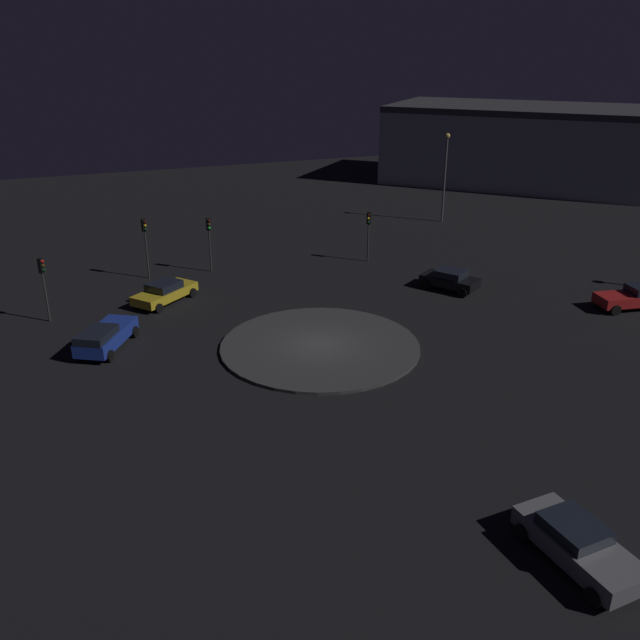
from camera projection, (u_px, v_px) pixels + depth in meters
ground_plane at (320, 347)px, 37.53m from camera, size 119.80×119.80×0.00m
roundabout_island at (320, 346)px, 37.49m from camera, size 11.17×11.17×0.17m
car_yellow at (165, 292)px, 43.75m from camera, size 4.70×4.26×1.38m
car_red at (634, 297)px, 42.73m from camera, size 4.67×2.62×1.48m
car_blue at (105, 336)px, 36.95m from camera, size 3.83×4.80×1.49m
car_grey at (578, 543)px, 21.83m from camera, size 2.30×4.54×1.39m
car_black at (450, 279)px, 45.90m from camera, size 3.59×4.22×1.42m
traffic_light_north at (209, 234)px, 48.70m from camera, size 0.33×0.38×4.07m
traffic_light_northwest at (145, 237)px, 47.25m from camera, size 0.36×0.39×4.36m
traffic_light_northwest_near at (43, 277)px, 39.87m from camera, size 0.40×0.37×4.03m
traffic_light_northeast at (368, 227)px, 51.06m from camera, size 0.37×0.40×3.88m
streetlamp_northeast at (445, 167)px, 61.67m from camera, size 0.47×0.47×8.16m
store_building at (517, 145)px, 79.50m from camera, size 31.62×31.80×8.95m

